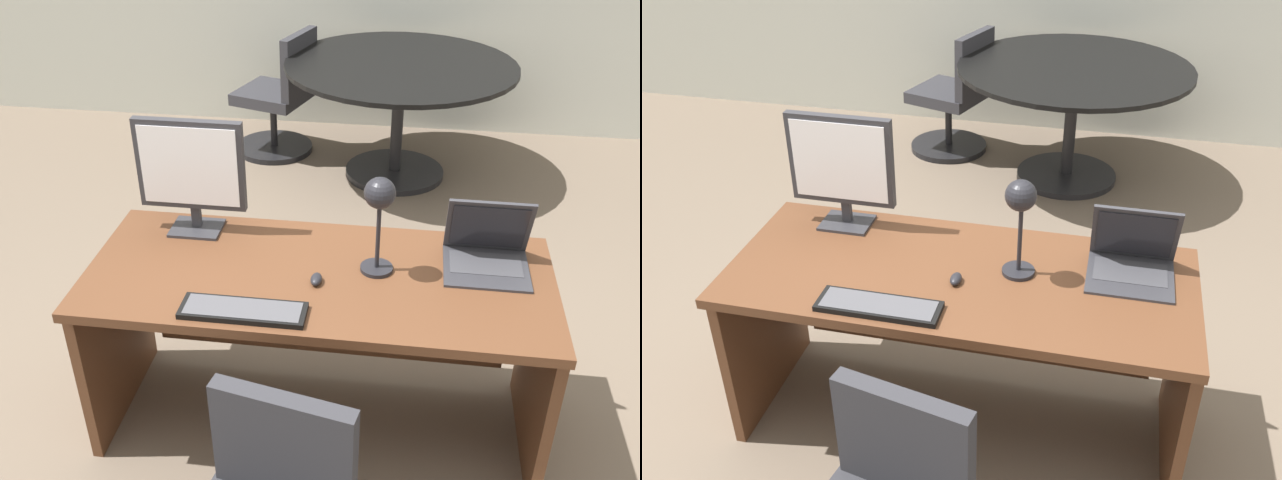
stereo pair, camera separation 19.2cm
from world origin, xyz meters
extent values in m
plane|color=#6B5B4C|center=(0.00, 1.50, 0.00)|extent=(12.00, 12.00, 0.00)
cube|color=#56331E|center=(0.00, 0.00, 0.71)|extent=(1.70, 0.73, 0.04)
cube|color=#56331E|center=(-0.83, 0.00, 0.35)|extent=(0.04, 0.64, 0.70)
cube|color=#56331E|center=(0.83, 0.00, 0.35)|extent=(0.04, 0.64, 0.70)
cube|color=#56331E|center=(0.00, 0.27, 0.38)|extent=(1.50, 0.02, 0.49)
cube|color=#2D2D33|center=(-0.53, 0.24, 0.74)|extent=(0.20, 0.16, 0.01)
cube|color=#2D2D33|center=(-0.53, 0.25, 0.79)|extent=(0.04, 0.02, 0.09)
cube|color=#2D2D33|center=(-0.53, 0.24, 1.02)|extent=(0.42, 0.04, 0.36)
cube|color=white|center=(-0.53, 0.22, 1.02)|extent=(0.38, 0.00, 0.32)
cube|color=#2D2D33|center=(0.60, 0.11, 0.74)|extent=(0.31, 0.28, 0.01)
cube|color=#38383D|center=(0.60, 0.13, 0.74)|extent=(0.26, 0.15, 0.00)
cube|color=#2D2D33|center=(0.60, 0.20, 0.87)|extent=(0.31, 0.11, 0.25)
cube|color=black|center=(0.60, 0.19, 0.86)|extent=(0.27, 0.08, 0.21)
cube|color=black|center=(-0.22, -0.27, 0.74)|extent=(0.43, 0.13, 0.02)
cube|color=#47474C|center=(-0.22, -0.27, 0.75)|extent=(0.39, 0.11, 0.00)
ellipsoid|color=black|center=(0.00, -0.06, 0.75)|extent=(0.04, 0.07, 0.03)
cylinder|color=black|center=(0.21, 0.05, 0.74)|extent=(0.12, 0.12, 0.01)
cylinder|color=black|center=(0.21, 0.05, 0.89)|extent=(0.02, 0.02, 0.28)
sphere|color=black|center=(0.21, 0.02, 1.07)|extent=(0.11, 0.11, 0.11)
cube|color=#2D2D33|center=(-0.01, -0.70, 0.59)|extent=(0.44, 0.15, 0.38)
cylinder|color=black|center=(0.20, 2.36, 0.02)|extent=(0.67, 0.67, 0.04)
cylinder|color=black|center=(0.20, 2.36, 0.40)|extent=(0.08, 0.08, 0.72)
cylinder|color=black|center=(0.20, 2.36, 0.77)|extent=(1.50, 1.50, 0.03)
cylinder|color=black|center=(-0.71, 2.65, 0.02)|extent=(0.56, 0.56, 0.04)
cylinder|color=black|center=(-0.71, 2.65, 0.21)|extent=(0.05, 0.05, 0.35)
cube|color=#2D2D33|center=(-0.71, 2.65, 0.43)|extent=(0.58, 0.58, 0.08)
cube|color=#2D2D33|center=(-0.50, 2.59, 0.68)|extent=(0.19, 0.43, 0.42)
camera|label=1|loc=(0.30, -2.11, 2.18)|focal=39.75mm
camera|label=2|loc=(0.49, -2.07, 2.18)|focal=39.75mm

